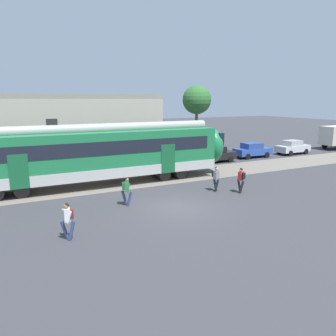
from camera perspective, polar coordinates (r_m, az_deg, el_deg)
The scene contains 10 objects.
ground_plane at distance 18.48m, azimuth 1.74°, elevation -6.92°, with size 160.00×160.00×0.00m, color #38383D.
pedestrian_white at distance 14.74m, azimuth -17.04°, elevation -8.32°, with size 0.62×0.58×1.67m.
pedestrian_green at distance 18.70m, azimuth -7.27°, elevation -3.61°, with size 0.60×0.63×1.67m.
pedestrian_grey at distance 21.69m, azimuth 8.33°, elevation -1.49°, with size 0.53×0.70×1.67m.
pedestrian_red at distance 21.57m, azimuth 12.61°, elevation -1.73°, with size 0.53×0.71×1.67m.
parked_car_black at distance 31.89m, azimuth 8.23°, elevation 2.39°, with size 4.05×1.86×1.54m.
parked_car_blue at distance 35.31m, azimuth 14.49°, elevation 3.04°, with size 4.03×1.82×1.54m.
parked_car_silver at distance 38.88m, azimuth 20.87°, elevation 3.42°, with size 4.08×1.91×1.54m.
background_building at distance 30.37m, azimuth -20.39°, elevation 5.92°, with size 19.96×5.00×9.20m.
street_tree_right at distance 38.03m, azimuth 5.04°, elevation 11.68°, with size 3.24×3.24×7.55m.
Camera 1 is at (-8.31, -15.40, 5.93)m, focal length 35.00 mm.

